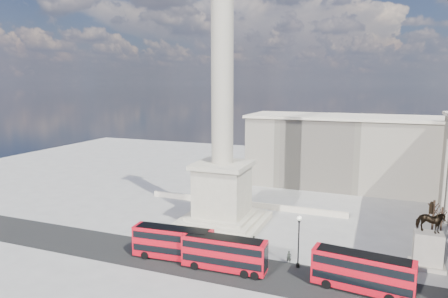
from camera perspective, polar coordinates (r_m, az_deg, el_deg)
The scene contains 15 objects.
ground at distance 65.41m, azimuth -1.89°, elevation -12.10°, with size 180.00×180.00×0.00m, color #979490.
asphalt_road at distance 55.17m, azimuth -1.19°, elevation -16.33°, with size 120.00×9.00×0.01m, color black.
nelsons_column at distance 66.42m, azimuth -0.24°, elevation -0.18°, with size 14.00×14.00×49.85m.
balustrade_wall at distance 79.35m, azimuth 2.73°, elevation -7.79°, with size 40.00×0.60×1.10m, color beige.
building_northeast at distance 97.22m, azimuth 18.67°, elevation -0.38°, with size 51.00×17.00×16.60m.
red_bus_a at distance 56.46m, azimuth -7.24°, elevation -13.14°, with size 11.34×3.40×4.53m.
red_bus_b at distance 52.99m, azimuth 0.10°, elevation -14.66°, with size 11.11×2.90×4.48m.
red_bus_c at distance 50.67m, azimuth 19.22°, elevation -16.30°, with size 11.57×3.85×4.60m.
victorian_lamp at distance 53.92m, azimuth 10.62°, elevation -12.30°, with size 0.61×0.61×7.06m.
equestrian_statue at distance 59.72m, azimuth 27.14°, elevation -12.05°, with size 4.36×3.27×8.99m.
bare_tree_mid at distance 67.14m, azimuth 27.79°, elevation -7.48°, with size 1.91×1.91×7.25m.
bare_tree_far at distance 66.69m, azimuth 28.70°, elevation -8.18°, with size 1.60×1.60×6.52m.
pedestrian_walking at distance 56.07m, azimuth 9.27°, elevation -15.02°, with size 0.65×0.42×1.77m, color black.
pedestrian_standing at distance 54.84m, azimuth 13.55°, elevation -15.82°, with size 0.80×0.63×1.65m, color black.
pedestrian_crossing at distance 60.28m, azimuth 4.27°, elevation -13.09°, with size 1.08×0.45×1.85m, color black.
Camera 1 is at (24.19, -55.88, 23.89)m, focal length 32.00 mm.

